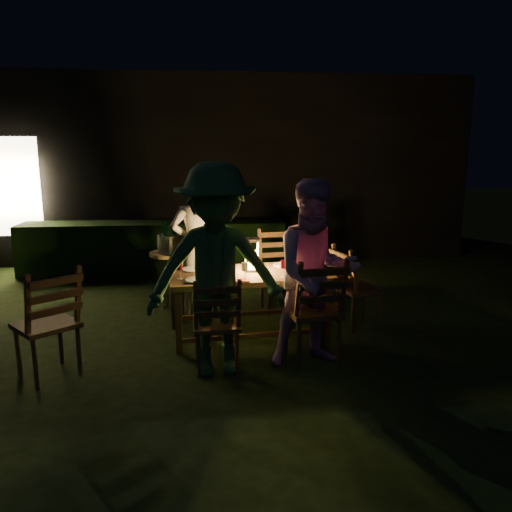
{
  "coord_description": "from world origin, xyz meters",
  "views": [
    {
      "loc": [
        0.31,
        -4.37,
        1.95
      ],
      "look_at": [
        0.87,
        0.92,
        0.81
      ],
      "focal_mm": 35.0,
      "sensor_mm": 36.0,
      "label": 1
    }
  ],
  "objects": [
    {
      "name": "garden_envelope",
      "position": [
        -0.01,
        6.15,
        1.58
      ],
      "size": [
        40.0,
        40.0,
        3.2
      ],
      "color": "black",
      "rests_on": "ground"
    },
    {
      "name": "dining_table",
      "position": [
        0.76,
        0.67,
        0.62
      ],
      "size": [
        1.74,
        1.01,
        0.69
      ],
      "rotation": [
        0.0,
        0.0,
        0.11
      ],
      "color": "#502D1A",
      "rests_on": "ground"
    },
    {
      "name": "chair_near_left",
      "position": [
        0.4,
        -0.15,
        0.28
      ],
      "size": [
        0.43,
        0.46,
        0.91
      ],
      "rotation": [
        0.0,
        0.0,
        0.05
      ],
      "color": "#502D1A",
      "rests_on": "ground"
    },
    {
      "name": "chair_near_right",
      "position": [
        1.3,
        -0.05,
        0.32
      ],
      "size": [
        0.53,
        0.56,
        1.05
      ],
      "rotation": [
        0.0,
        0.0,
        0.14
      ],
      "color": "#502D1A",
      "rests_on": "ground"
    },
    {
      "name": "chair_far_left",
      "position": [
        0.23,
        1.38,
        0.3
      ],
      "size": [
        0.44,
        0.47,
        0.98
      ],
      "rotation": [
        0.0,
        0.0,
        3.14
      ],
      "color": "#502D1A",
      "rests_on": "ground"
    },
    {
      "name": "chair_far_right",
      "position": [
        1.22,
        1.49,
        0.31
      ],
      "size": [
        0.51,
        0.54,
        1.02
      ],
      "rotation": [
        0.0,
        0.0,
        3.27
      ],
      "color": "#502D1A",
      "rests_on": "ground"
    },
    {
      "name": "chair_end",
      "position": [
        1.98,
        0.8,
        0.29
      ],
      "size": [
        0.54,
        0.51,
        0.96
      ],
      "rotation": [
        0.0,
        0.0,
        -1.35
      ],
      "color": "#502D1A",
      "rests_on": "ground"
    },
    {
      "name": "chair_spare",
      "position": [
        -1.04,
        -0.16,
        0.31
      ],
      "size": [
        0.67,
        0.68,
        1.04
      ],
      "rotation": [
        0.0,
        0.0,
        0.7
      ],
      "color": "#502D1A",
      "rests_on": "ground"
    },
    {
      "name": "person_house_side",
      "position": [
        0.22,
        1.43,
        0.83
      ],
      "size": [
        0.64,
        0.46,
        1.65
      ],
      "primitive_type": "imported",
      "rotation": [
        0.0,
        0.0,
        3.25
      ],
      "color": "beige",
      "rests_on": "ground"
    },
    {
      "name": "person_opp_right",
      "position": [
        1.3,
        -0.1,
        0.85
      ],
      "size": [
        0.89,
        0.73,
        1.7
      ],
      "primitive_type": "imported",
      "rotation": [
        0.0,
        0.0,
        0.11
      ],
      "color": "#D08FBD",
      "rests_on": "ground"
    },
    {
      "name": "person_opp_left",
      "position": [
        0.41,
        -0.2,
        0.93
      ],
      "size": [
        1.27,
        0.82,
        1.85
      ],
      "primitive_type": "imported",
      "rotation": [
        0.0,
        0.0,
        0.11
      ],
      "color": "#2E5C30",
      "rests_on": "ground"
    },
    {
      "name": "lantern",
      "position": [
        0.81,
        0.72,
        0.85
      ],
      "size": [
        0.16,
        0.16,
        0.35
      ],
      "color": "white",
      "rests_on": "dining_table"
    },
    {
      "name": "plate_far_left",
      "position": [
        0.19,
        0.82,
        0.7
      ],
      "size": [
        0.25,
        0.25,
        0.01
      ],
      "primitive_type": "cylinder",
      "color": "white",
      "rests_on": "dining_table"
    },
    {
      "name": "plate_near_left",
      "position": [
        0.24,
        0.39,
        0.7
      ],
      "size": [
        0.25,
        0.25,
        0.01
      ],
      "primitive_type": "cylinder",
      "color": "white",
      "rests_on": "dining_table"
    },
    {
      "name": "plate_far_right",
      "position": [
        1.18,
        0.94,
        0.7
      ],
      "size": [
        0.25,
        0.25,
        0.01
      ],
      "primitive_type": "cylinder",
      "color": "white",
      "rests_on": "dining_table"
    },
    {
      "name": "plate_near_right",
      "position": [
        1.23,
        0.5,
        0.7
      ],
      "size": [
        0.25,
        0.25,
        0.01
      ],
      "primitive_type": "cylinder",
      "color": "white",
      "rests_on": "dining_table"
    },
    {
      "name": "wineglass_a",
      "position": [
        0.43,
        0.91,
        0.78
      ],
      "size": [
        0.06,
        0.06,
        0.18
      ],
      "primitive_type": null,
      "color": "#59070F",
      "rests_on": "dining_table"
    },
    {
      "name": "wineglass_b",
      "position": [
        0.06,
        0.47,
        0.78
      ],
      "size": [
        0.06,
        0.06,
        0.18
      ],
      "primitive_type": null,
      "color": "#59070F",
      "rests_on": "dining_table"
    },
    {
      "name": "wineglass_c",
      "position": [
        1.09,
        0.42,
        0.78
      ],
      "size": [
        0.06,
        0.06,
        0.18
      ],
      "primitive_type": null,
      "color": "#59070F",
      "rests_on": "dining_table"
    },
    {
      "name": "wineglass_d",
      "position": [
        1.36,
        0.91,
        0.78
      ],
      "size": [
        0.06,
        0.06,
        0.18
      ],
      "primitive_type": null,
      "color": "#59070F",
      "rests_on": "dining_table"
    },
    {
      "name": "wineglass_e",
      "position": [
        0.7,
        0.36,
        0.78
      ],
      "size": [
        0.06,
        0.06,
        0.18
      ],
      "primitive_type": null,
      "color": "silver",
      "rests_on": "dining_table"
    },
    {
      "name": "bottle_table",
      "position": [
        0.51,
        0.64,
        0.83
      ],
      "size": [
        0.07,
        0.07,
        0.28
      ],
      "primitive_type": "cylinder",
      "color": "#0F471E",
      "rests_on": "dining_table"
    },
    {
      "name": "napkin_left",
      "position": [
        0.65,
        0.33,
        0.7
      ],
      "size": [
        0.18,
        0.14,
        0.01
      ],
      "primitive_type": "cube",
      "color": "red",
      "rests_on": "dining_table"
    },
    {
      "name": "napkin_right",
      "position": [
        1.34,
        0.43,
        0.7
      ],
      "size": [
        0.18,
        0.14,
        0.01
      ],
      "primitive_type": "cube",
      "color": "red",
      "rests_on": "dining_table"
    },
    {
      "name": "phone",
      "position": [
        0.18,
        0.3,
        0.7
      ],
      "size": [
        0.14,
        0.07,
        0.01
      ],
      "primitive_type": "cube",
      "color": "black",
      "rests_on": "dining_table"
    },
    {
      "name": "side_table",
      "position": [
        -0.12,
        1.78,
        0.61
      ],
      "size": [
        0.52,
        0.52,
        0.7
      ],
      "color": "olive",
      "rests_on": "ground"
    },
    {
      "name": "ice_bucket",
      "position": [
        -0.12,
        1.78,
        0.81
      ],
      "size": [
        0.3,
        0.3,
        0.22
      ],
      "primitive_type": "cylinder",
      "color": "#A5A8AD",
      "rests_on": "side_table"
    },
    {
      "name": "bottle_bucket_a",
      "position": [
        -0.17,
        1.74,
        0.86
      ],
      "size": [
        0.07,
        0.07,
        0.32
      ],
      "primitive_type": "cylinder",
      "color": "#0F471E",
      "rests_on": "side_table"
    },
    {
      "name": "bottle_bucket_b",
      "position": [
        -0.07,
        1.82,
        0.86
      ],
      "size": [
        0.07,
        0.07,
        0.32
      ],
      "primitive_type": "cylinder",
      "color": "#0F471E",
      "rests_on": "side_table"
    }
  ]
}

